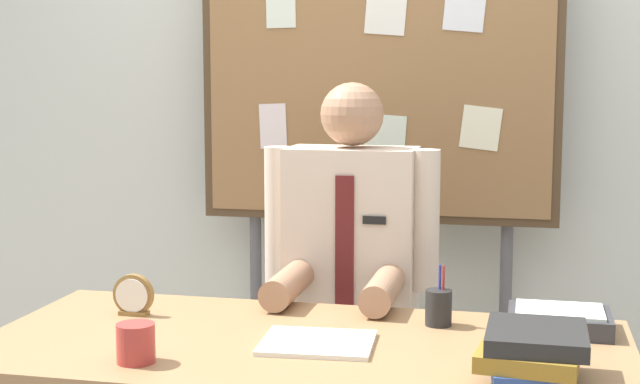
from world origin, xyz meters
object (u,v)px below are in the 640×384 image
Objects in this scene: book_stack at (532,353)px; paper_tray at (559,320)px; bulletin_board at (377,81)px; desk at (303,379)px; desk_clock at (133,297)px; coffee_mug at (136,343)px; open_notebook at (317,343)px; pen_holder at (439,307)px; person at (351,320)px.

paper_tray is at bearing 80.32° from book_stack.
bulletin_board is 1.51m from book_stack.
desk is 0.55m from desk_clock.
coffee_mug is at bearing -65.16° from desk_clock.
pen_holder is at bearing 42.22° from open_notebook.
desk_clock is 0.44× the size of paper_tray.
book_stack is 0.42m from paper_tray.
desk is at bearing 35.74° from coffee_mug.
paper_tray reaches higher than desk.
book_stack is (0.55, -0.17, 0.16)m from desk.
person is at bearing 148.19° from paper_tray.
pen_holder is (-0.24, 0.39, -0.01)m from book_stack.
paper_tray is (0.31, 0.02, -0.02)m from pen_holder.
open_notebook is 0.64m from paper_tray.
desk is at bearing -15.74° from desk_clock.
book_stack reaches higher than paper_tray.
coffee_mug is at bearing -175.34° from book_stack.
paper_tray is at bearing 4.94° from desk_clock.
person is at bearing 90.00° from desk.
desk is at bearing 154.40° from open_notebook.
book_stack is at bearing -58.84° from pen_holder.
person is 0.66m from open_notebook.
desk_clock is at bearing 163.58° from book_stack.
desk is at bearing -90.00° from person.
pen_holder reaches higher than coffee_mug.
book_stack is at bearing -66.73° from bulletin_board.
open_notebook is at bearing -137.78° from pen_holder.
pen_holder is (0.31, 0.23, 0.14)m from desk.
desk_clock is at bearing 164.26° from desk.
book_stack is 0.53m from open_notebook.
pen_holder reaches higher than desk_clock.
pen_holder reaches higher than book_stack.
bulletin_board is 17.12× the size of desk_clock.
coffee_mug reaches higher than open_notebook.
paper_tray is at bearing 26.86° from coffee_mug.
bulletin_board is at bearing 76.07° from coffee_mug.
pen_holder is at bearing 5.57° from desk_clock.
desk is 10.02× the size of pen_holder.
paper_tray is at bearing 21.37° from desk.
bulletin_board is (0.00, 0.48, 0.74)m from person.
pen_holder reaches higher than open_notebook.
coffee_mug is at bearing -144.21° from pen_holder.
desk_clock is 0.71× the size of pen_holder.
coffee_mug is at bearing -103.93° from bulletin_board.
book_stack is (0.55, -1.28, -0.57)m from bulletin_board.
bulletin_board is 1.29m from open_notebook.
book_stack is at bearing -16.32° from open_notebook.
book_stack is at bearing -99.68° from paper_tray.
desk is 0.11m from open_notebook.
coffee_mug is 1.07m from paper_tray.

